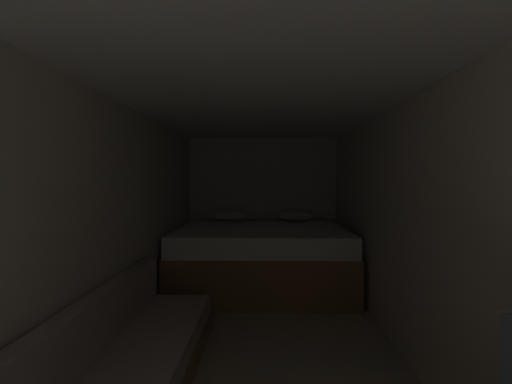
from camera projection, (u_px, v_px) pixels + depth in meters
The scene contains 6 objects.
ground_plane at pixel (259, 366), 2.58m from camera, with size 7.51×7.51×0.00m, color #A39984.
wall_back at pixel (262, 204), 5.31m from camera, with size 2.35×0.05×2.03m, color beige.
wall_left at pixel (106, 232), 2.57m from camera, with size 0.05×5.51×2.03m, color beige.
wall_right at pixel (417, 233), 2.51m from camera, with size 0.05×5.51×2.03m, color beige.
ceiling_slab at pixel (259, 90), 2.49m from camera, with size 2.35×5.51×0.05m, color white.
bed at pixel (262, 257), 4.42m from camera, with size 2.13×1.70×0.95m.
Camera 1 is at (0.04, -0.37, 1.41)m, focal length 24.08 mm.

